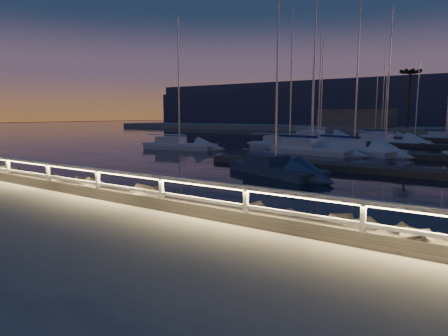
{
  "coord_description": "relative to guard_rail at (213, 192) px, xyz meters",
  "views": [
    {
      "loc": [
        6.32,
        -8.7,
        2.88
      ],
      "look_at": [
        -2.46,
        4.0,
        0.8
      ],
      "focal_mm": 32.0,
      "sensor_mm": 36.0,
      "label": 1
    }
  ],
  "objects": [
    {
      "name": "ground",
      "position": [
        0.07,
        0.0,
        -0.77
      ],
      "size": [
        400.0,
        400.0,
        0.0
      ],
      "primitive_type": "plane",
      "color": "#B0AC9F",
      "rests_on": "ground"
    },
    {
      "name": "harbor_water",
      "position": [
        0.07,
        31.22,
        -1.74
      ],
      "size": [
        400.0,
        440.0,
        0.6
      ],
      "color": "black",
      "rests_on": "ground"
    },
    {
      "name": "guard_rail",
      "position": [
        0.0,
        0.0,
        0.0
      ],
      "size": [
        44.11,
        0.12,
        1.06
      ],
      "color": "white",
      "rests_on": "ground"
    },
    {
      "name": "riprap",
      "position": [
        2.3,
        1.62,
        -1.02
      ],
      "size": [
        30.22,
        1.66,
        1.1
      ],
      "color": "slate",
      "rests_on": "ground"
    },
    {
      "name": "floating_docks",
      "position": [
        0.07,
        32.5,
        -1.17
      ],
      "size": [
        22.0,
        36.0,
        0.4
      ],
      "color": "#5C544C",
      "rests_on": "ground"
    },
    {
      "name": "palm_left",
      "position": [
        -7.93,
        72.0,
        9.36
      ],
      "size": [
        3.0,
        3.0,
        11.2
      ],
      "color": "#503F25",
      "rests_on": "ground"
    },
    {
      "name": "distant_hills",
      "position": [
        -22.06,
        133.69,
        3.96
      ],
      "size": [
        230.0,
        37.5,
        18.0
      ],
      "color": "#3D445E",
      "rests_on": "ground"
    },
    {
      "name": "sailboat_a",
      "position": [
        -7.41,
        24.62,
        -0.9
      ],
      "size": [
        8.16,
        3.56,
        13.54
      ],
      "rotation": [
        0.0,
        0.0,
        -0.16
      ],
      "color": "white",
      "rests_on": "ground"
    },
    {
      "name": "sailboat_b",
      "position": [
        -4.44,
        12.08,
        -0.96
      ],
      "size": [
        7.19,
        4.59,
        11.95
      ],
      "rotation": [
        0.0,
        0.0,
        -0.41
      ],
      "color": "navy",
      "rests_on": "ground"
    },
    {
      "name": "sailboat_e",
      "position": [
        -20.13,
        21.48,
        -0.92
      ],
      "size": [
        7.79,
        3.96,
        12.85
      ],
      "rotation": [
        0.0,
        0.0,
        0.25
      ],
      "color": "white",
      "rests_on": "ground"
    },
    {
      "name": "sailboat_f",
      "position": [
        -11.53,
        28.68,
        -0.91
      ],
      "size": [
        8.73,
        4.88,
        14.36
      ],
      "rotation": [
        0.0,
        0.0,
        0.31
      ],
      "color": "white",
      "rests_on": "ground"
    },
    {
      "name": "sailboat_g",
      "position": [
        -4.43,
        27.06,
        -0.92
      ],
      "size": [
        9.16,
        5.74,
        15.13
      ],
      "rotation": [
        0.0,
        0.0,
        -0.4
      ],
      "color": "white",
      "rests_on": "ground"
    },
    {
      "name": "sailboat_i",
      "position": [
        -15.31,
        46.96,
        -0.9
      ],
      "size": [
        8.08,
        2.65,
        13.7
      ],
      "rotation": [
        0.0,
        0.0,
        0.02
      ],
      "color": "white",
      "rests_on": "ground"
    },
    {
      "name": "sailboat_j",
      "position": [
        -12.98,
        40.09,
        -0.9
      ],
      "size": [
        8.86,
        3.81,
        14.64
      ],
      "rotation": [
        0.0,
        0.0,
        0.15
      ],
      "color": "white",
      "rests_on": "ground"
    },
    {
      "name": "sailboat_k",
      "position": [
        -4.7,
        39.82,
        -0.91
      ],
      "size": [
        9.43,
        4.59,
        15.42
      ],
      "rotation": [
        0.0,
        0.0,
        -0.22
      ],
      "color": "white",
      "rests_on": "ground"
    },
    {
      "name": "sailboat_m",
      "position": [
        -7.62,
        52.06,
        -0.98
      ],
      "size": [
        6.17,
        3.52,
        10.21
      ],
      "rotation": [
        0.0,
        0.0,
        0.33
      ],
      "color": "white",
      "rests_on": "ground"
    },
    {
      "name": "sailboat_n",
      "position": [
        0.0,
        54.44,
        -0.97
      ],
      "size": [
        7.0,
        4.46,
        11.63
      ],
      "rotation": [
        0.0,
        0.0,
        -0.41
      ],
      "color": "white",
      "rests_on": "ground"
    }
  ]
}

